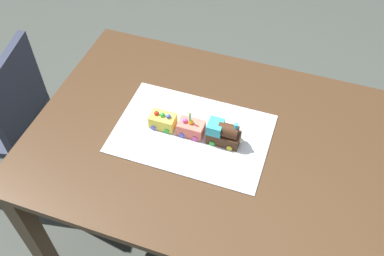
{
  "coord_description": "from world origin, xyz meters",
  "views": [
    {
      "loc": [
        -0.28,
        1.03,
        2.04
      ],
      "look_at": [
        0.07,
        -0.0,
        0.77
      ],
      "focal_mm": 40.37,
      "sensor_mm": 36.0,
      "label": 1
    }
  ],
  "objects_px": {
    "dining_table": "(209,155)",
    "cake_car_hopper_lemon": "(163,120)",
    "birthday_candle": "(190,116)",
    "cake_locomotive": "(224,133)",
    "chair": "(7,118)",
    "cake_car_tanker_coral": "(191,127)"
  },
  "relations": [
    {
      "from": "dining_table",
      "to": "cake_car_hopper_lemon",
      "type": "xyz_separation_m",
      "value": [
        0.2,
        -0.0,
        0.14
      ]
    },
    {
      "from": "dining_table",
      "to": "birthday_candle",
      "type": "distance_m",
      "value": 0.22
    },
    {
      "from": "cake_locomotive",
      "to": "chair",
      "type": "bearing_deg",
      "value": -0.16
    },
    {
      "from": "cake_car_tanker_coral",
      "to": "dining_table",
      "type": "bearing_deg",
      "value": 177.35
    },
    {
      "from": "cake_locomotive",
      "to": "cake_car_tanker_coral",
      "type": "distance_m",
      "value": 0.13
    },
    {
      "from": "dining_table",
      "to": "cake_car_hopper_lemon",
      "type": "distance_m",
      "value": 0.24
    },
    {
      "from": "dining_table",
      "to": "cake_locomotive",
      "type": "height_order",
      "value": "cake_locomotive"
    },
    {
      "from": "cake_locomotive",
      "to": "cake_car_hopper_lemon",
      "type": "xyz_separation_m",
      "value": [
        0.25,
        -0.0,
        -0.02
      ]
    },
    {
      "from": "chair",
      "to": "cake_car_tanker_coral",
      "type": "distance_m",
      "value": 1.0
    },
    {
      "from": "cake_car_hopper_lemon",
      "to": "cake_car_tanker_coral",
      "type": "bearing_deg",
      "value": 180.0
    },
    {
      "from": "dining_table",
      "to": "birthday_candle",
      "type": "height_order",
      "value": "birthday_candle"
    },
    {
      "from": "cake_car_tanker_coral",
      "to": "cake_car_hopper_lemon",
      "type": "height_order",
      "value": "same"
    },
    {
      "from": "chair",
      "to": "cake_car_hopper_lemon",
      "type": "distance_m",
      "value": 0.89
    },
    {
      "from": "dining_table",
      "to": "birthday_candle",
      "type": "relative_size",
      "value": 29.15
    },
    {
      "from": "dining_table",
      "to": "cake_car_hopper_lemon",
      "type": "relative_size",
      "value": 14.0
    },
    {
      "from": "dining_table",
      "to": "cake_locomotive",
      "type": "xyz_separation_m",
      "value": [
        -0.05,
        -0.0,
        0.16
      ]
    },
    {
      "from": "cake_car_tanker_coral",
      "to": "birthday_candle",
      "type": "relative_size",
      "value": 2.08
    },
    {
      "from": "cake_car_hopper_lemon",
      "to": "chair",
      "type": "bearing_deg",
      "value": -0.2
    },
    {
      "from": "dining_table",
      "to": "cake_car_tanker_coral",
      "type": "xyz_separation_m",
      "value": [
        0.08,
        -0.0,
        0.14
      ]
    },
    {
      "from": "dining_table",
      "to": "cake_car_tanker_coral",
      "type": "relative_size",
      "value": 14.0
    },
    {
      "from": "cake_car_tanker_coral",
      "to": "cake_car_hopper_lemon",
      "type": "bearing_deg",
      "value": -0.0
    },
    {
      "from": "chair",
      "to": "cake_locomotive",
      "type": "relative_size",
      "value": 6.14
    }
  ]
}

